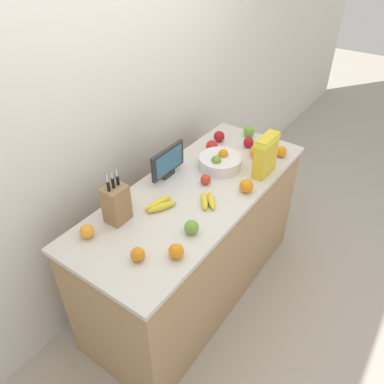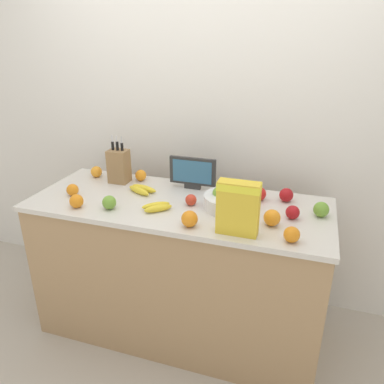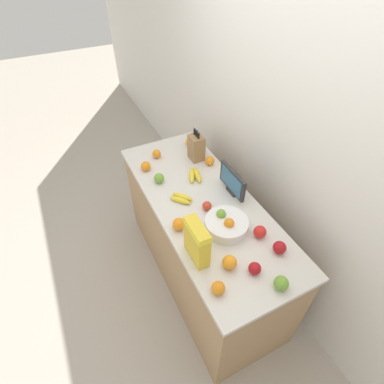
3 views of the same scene
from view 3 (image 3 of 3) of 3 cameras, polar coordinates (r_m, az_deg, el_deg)
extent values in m
plane|color=#B2A899|center=(2.92, 1.61, -14.90)|extent=(14.00, 14.00, 0.00)
cube|color=silver|center=(2.23, 15.50, 9.66)|extent=(9.00, 0.06, 2.60)
cube|color=tan|center=(2.55, 1.81, -9.48)|extent=(1.74, 0.68, 0.90)
cube|color=beige|center=(2.20, 2.07, -2.03)|extent=(1.77, 0.71, 0.03)
cube|color=#937047|center=(2.52, 0.83, 8.43)|extent=(0.13, 0.11, 0.22)
cylinder|color=black|center=(2.47, 0.50, 11.44)|extent=(0.02, 0.02, 0.05)
cube|color=silver|center=(2.44, 0.51, 12.41)|extent=(0.01, 0.00, 0.04)
cylinder|color=black|center=(2.44, 0.87, 11.11)|extent=(0.02, 0.02, 0.06)
cube|color=silver|center=(2.42, 0.88, 12.07)|extent=(0.01, 0.00, 0.04)
cylinder|color=black|center=(2.42, 1.24, 10.67)|extent=(0.02, 0.02, 0.05)
cube|color=silver|center=(2.39, 1.25, 11.63)|extent=(0.01, 0.00, 0.04)
cube|color=#2D2D2D|center=(2.26, 7.46, 0.15)|extent=(0.11, 0.03, 0.03)
cube|color=#2D2D2D|center=(2.19, 7.70, 2.13)|extent=(0.30, 0.02, 0.18)
cube|color=#33668C|center=(2.18, 7.40, 2.02)|extent=(0.26, 0.00, 0.14)
cube|color=gold|center=(1.77, 0.93, -9.50)|extent=(0.21, 0.08, 0.27)
cube|color=yellow|center=(1.68, 0.98, -7.17)|extent=(0.21, 0.08, 0.04)
cylinder|color=silver|center=(1.99, 6.57, -6.22)|extent=(0.29, 0.29, 0.08)
sphere|color=orange|center=(1.93, 7.08, -5.90)|extent=(0.07, 0.07, 0.07)
sphere|color=#6B9E33|center=(1.98, 5.57, -4.17)|extent=(0.06, 0.06, 0.06)
ellipsoid|color=yellow|center=(2.16, -2.26, -1.58)|extent=(0.15, 0.14, 0.04)
ellipsoid|color=yellow|center=(2.19, -1.82, -0.88)|extent=(0.15, 0.13, 0.04)
ellipsoid|color=yellow|center=(2.37, 1.03, 3.26)|extent=(0.19, 0.09, 0.04)
ellipsoid|color=yellow|center=(2.37, -0.03, 3.19)|extent=(0.18, 0.12, 0.04)
sphere|color=#A31419|center=(1.94, 16.33, -10.12)|extent=(0.08, 0.08, 0.08)
sphere|color=#A31419|center=(1.82, 11.85, -14.06)|extent=(0.08, 0.08, 0.08)
sphere|color=#6B9E33|center=(1.80, 16.63, -16.30)|extent=(0.08, 0.08, 0.08)
sphere|color=red|center=(2.11, 2.85, -2.65)|extent=(0.07, 0.07, 0.07)
sphere|color=#6B9E33|center=(2.33, -6.29, 2.65)|extent=(0.08, 0.08, 0.08)
sphere|color=red|center=(1.98, 12.81, -7.42)|extent=(0.08, 0.08, 0.08)
sphere|color=orange|center=(2.72, -0.49, 9.46)|extent=(0.08, 0.08, 0.08)
sphere|color=orange|center=(2.59, -6.76, 7.23)|extent=(0.07, 0.07, 0.07)
sphere|color=orange|center=(2.46, -8.80, 4.89)|extent=(0.08, 0.08, 0.08)
sphere|color=orange|center=(1.98, -2.52, -6.13)|extent=(0.09, 0.09, 0.09)
sphere|color=orange|center=(1.72, 4.99, -17.77)|extent=(0.08, 0.08, 0.08)
sphere|color=orange|center=(2.50, 3.43, 5.97)|extent=(0.08, 0.08, 0.08)
sphere|color=orange|center=(1.81, 7.16, -13.16)|extent=(0.09, 0.09, 0.09)
camera|label=1|loc=(2.93, -39.22, 32.33)|focal=35.00mm
camera|label=2|loc=(1.44, -69.46, -15.85)|focal=35.00mm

